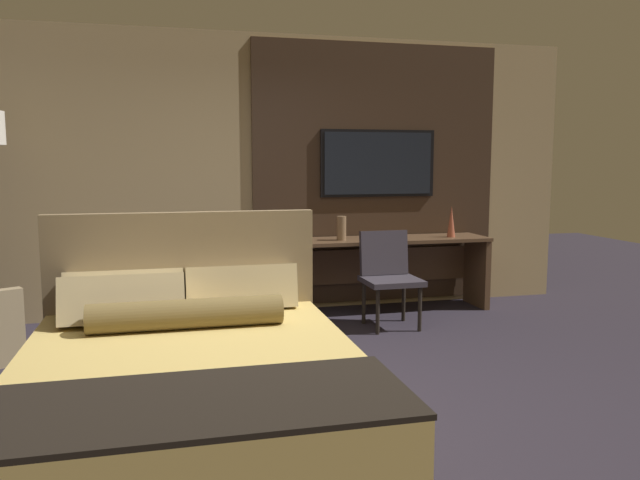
{
  "coord_description": "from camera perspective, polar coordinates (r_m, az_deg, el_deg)",
  "views": [
    {
      "loc": [
        -0.67,
        -3.72,
        1.53
      ],
      "look_at": [
        0.46,
        0.86,
        0.94
      ],
      "focal_mm": 35.0,
      "sensor_mm": 36.0,
      "label": 1
    }
  ],
  "objects": [
    {
      "name": "vase_tall",
      "position": [
        6.59,
        11.92,
        1.66
      ],
      "size": [
        0.09,
        0.09,
        0.32
      ],
      "color": "#B2563D",
      "rests_on": "desk"
    },
    {
      "name": "ground_plane",
      "position": [
        4.07,
        -3.48,
        -14.92
      ],
      "size": [
        16.0,
        16.0,
        0.0
      ],
      "primitive_type": "plane",
      "color": "#28232D"
    },
    {
      "name": "desk",
      "position": [
        6.47,
        5.86,
        -1.81
      ],
      "size": [
        2.14,
        0.54,
        0.76
      ],
      "color": "brown",
      "rests_on": "ground_plane"
    },
    {
      "name": "wall_back_tv_panel",
      "position": [
        6.37,
        -5.82,
        5.94
      ],
      "size": [
        7.2,
        0.09,
        2.8
      ],
      "color": "tan",
      "rests_on": "ground_plane"
    },
    {
      "name": "vase_short",
      "position": [
        6.19,
        1.97,
        1.09
      ],
      "size": [
        0.09,
        0.09,
        0.24
      ],
      "color": "#846647",
      "rests_on": "desk"
    },
    {
      "name": "tv",
      "position": [
        6.6,
        5.33,
        7.0
      ],
      "size": [
        1.24,
        0.04,
        0.7
      ],
      "color": "black"
    },
    {
      "name": "bed",
      "position": [
        3.36,
        -11.79,
        -13.56
      ],
      "size": [
        1.71,
        2.11,
        1.21
      ],
      "color": "#33281E",
      "rests_on": "ground_plane"
    },
    {
      "name": "desk_chair",
      "position": [
        5.87,
        6.23,
        -2.75
      ],
      "size": [
        0.51,
        0.51,
        0.88
      ],
      "rotation": [
        0.0,
        0.0,
        0.01
      ],
      "color": "#38333D",
      "rests_on": "ground_plane"
    }
  ]
}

